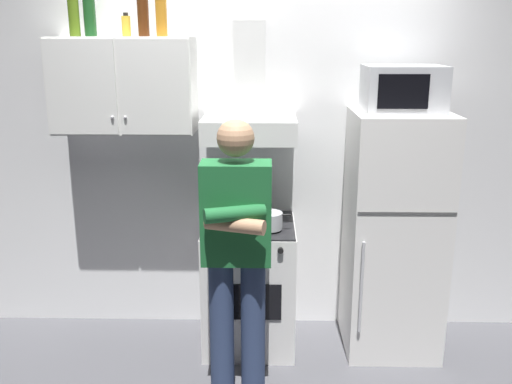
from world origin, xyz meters
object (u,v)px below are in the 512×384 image
Objects in this scene: refrigerator at (394,234)px; bottle_liquor_amber at (161,13)px; bottle_wine_green at (89,11)px; stove_oven at (249,284)px; microwave at (403,89)px; cooking_pot at (269,220)px; bottle_spice_jar at (126,26)px; upper_cabinet at (124,85)px; range_hood at (249,109)px; bottle_olive_oil at (74,16)px; bottle_rum_dark at (143,11)px; person_standing at (237,253)px.

bottle_liquor_amber is (-1.49, 0.09, 1.39)m from refrigerator.
stove_oven is at bearing -9.01° from bottle_wine_green.
microwave is 1.16m from cooking_pot.
upper_cabinet is at bearing 169.37° from bottle_spice_jar.
bottle_liquor_amber is (0.26, -0.03, 0.44)m from upper_cabinet.
bottle_olive_oil reaches higher than range_hood.
bottle_liquor_amber is at bearing -176.28° from range_hood.
bottle_spice_jar is 0.24m from bottle_liquor_amber.
microwave is 1.67× the size of bottle_liquor_amber.
upper_cabinet is 0.47m from bottle_rum_dark.
person_standing is at bearing -94.72° from stove_oven.
microwave is at bearing -6.46° from range_hood.
bottle_spice_jar is (0.32, 0.00, -0.06)m from bottle_olive_oil.
upper_cabinet is 2.85× the size of bottle_rum_dark.
range_hood is 2.38× the size of bottle_rum_dark.
bottle_liquor_amber is (-0.49, 0.70, 1.29)m from person_standing.
bottle_spice_jar is at bearing 134.54° from person_standing.
bottle_wine_green reaches higher than upper_cabinet.
bottle_rum_dark reaches higher than range_hood.
refrigerator is at bearing -7.55° from range_hood.
bottle_spice_jar reaches higher than cooking_pot.
bottle_wine_green is (-0.20, 0.03, 0.45)m from upper_cabinet.
bottle_olive_oil is at bearing -178.24° from upper_cabinet.
bottle_liquor_amber is at bearing -7.27° from upper_cabinet.
bottle_wine_green is (-1.95, 0.14, 0.46)m from microwave.
bottle_wine_green is at bearing 170.39° from bottle_spice_jar.
upper_cabinet is at bearing -166.62° from bottle_rum_dark.
bottle_olive_oil is at bearing -179.47° from range_hood.
bottle_wine_green is (-0.95, 0.76, 1.30)m from person_standing.
refrigerator is 5.57× the size of bottle_liquor_amber.
stove_oven is 1.85m from bottle_spice_jar.
bottle_liquor_amber is (-1.49, 0.07, 0.45)m from microwave.
microwave is (1.75, -0.11, -0.01)m from upper_cabinet.
range_hood is 1.17m from bottle_wine_green.
person_standing is 5.11× the size of bottle_wine_green.
person_standing is 1.54m from bottle_liquor_amber.
microwave reaches higher than person_standing.
stove_oven is 3.40× the size of bottle_olive_oil.
bottle_spice_jar is (-0.71, 0.72, 1.21)m from person_standing.
range_hood is 0.80m from bottle_liquor_amber.
upper_cabinet is at bearing 176.52° from microwave.
cooking_pot is 1.06× the size of bottle_olive_oil.
range_hood is 0.90m from bottle_rum_dark.
bottle_spice_jar is at bearing -179.38° from range_hood.
cooking_pot is (0.13, -0.25, -0.67)m from range_hood.
range_hood is at bearing 0.09° from upper_cabinet.
refrigerator is at bearing 31.23° from person_standing.
bottle_rum_dark reaches higher than stove_oven.
bottle_spice_jar is at bearing -10.63° from upper_cabinet.
bottle_liquor_amber reaches higher than refrigerator.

